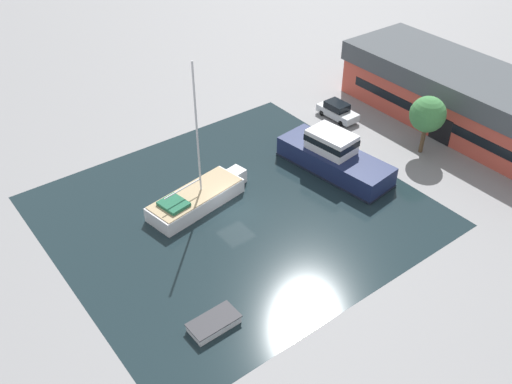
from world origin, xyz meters
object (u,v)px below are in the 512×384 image
at_px(motor_cruiser, 334,157).
at_px(small_dinghy, 214,323).
at_px(quay_tree_near_building, 428,115).
at_px(parked_car, 337,111).
at_px(sailboat_moored, 198,198).
at_px(warehouse_building, 473,102).

bearing_deg(motor_cruiser, small_dinghy, -162.32).
distance_m(quay_tree_near_building, parked_car, 10.22).
height_order(quay_tree_near_building, sailboat_moored, sailboat_moored).
bearing_deg(quay_tree_near_building, sailboat_moored, -105.38).
distance_m(parked_car, small_dinghy, 29.96).
height_order(warehouse_building, sailboat_moored, sailboat_moored).
bearing_deg(sailboat_moored, warehouse_building, 69.20).
height_order(warehouse_building, small_dinghy, warehouse_building).
relative_size(motor_cruiser, small_dinghy, 3.31).
xyz_separation_m(quay_tree_near_building, motor_cruiser, (-2.84, -8.78, -2.64)).
bearing_deg(warehouse_building, parked_car, -135.37).
bearing_deg(small_dinghy, sailboat_moored, -29.32).
bearing_deg(motor_cruiser, warehouse_building, -16.43).
distance_m(motor_cruiser, small_dinghy, 20.66).
distance_m(quay_tree_near_building, sailboat_moored, 22.37).
bearing_deg(quay_tree_near_building, warehouse_building, 90.93).
bearing_deg(sailboat_moored, quay_tree_near_building, 65.16).
bearing_deg(parked_car, motor_cruiser, 42.80).
distance_m(warehouse_building, sailboat_moored, 29.33).
bearing_deg(sailboat_moored, motor_cruiser, 66.98).
distance_m(parked_car, motor_cruiser, 9.71).
distance_m(quay_tree_near_building, small_dinghy, 28.38).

